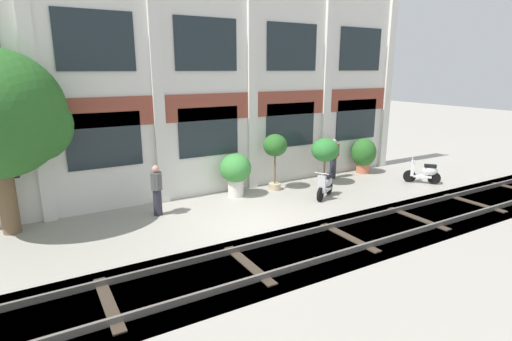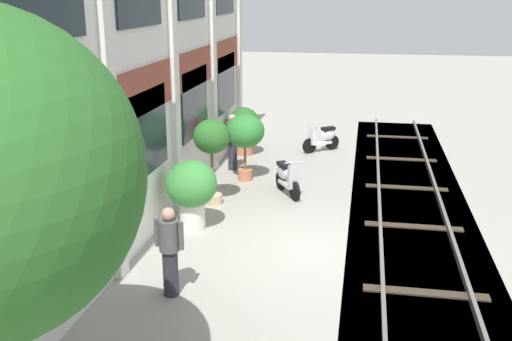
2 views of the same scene
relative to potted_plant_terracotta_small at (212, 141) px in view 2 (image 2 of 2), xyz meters
name	(u,v)px [view 2 (image 2 of 2)]	position (x,y,z in m)	size (l,w,h in m)	color
ground_plane	(299,249)	(-2.27, -2.35, -1.56)	(80.00, 80.00, 0.00)	#9E998E
apartment_facade	(130,58)	(-2.27, 0.98, 2.16)	(17.60, 0.64, 7.45)	silver
rail_tracks	(418,264)	(-2.27, -4.69, -1.69)	(25.24, 2.80, 0.43)	#5B5449
potted_plant_terracotta_small	(212,141)	(0.00, 0.00, 0.00)	(0.88, 0.88, 2.08)	tan
potted_plant_low_pan	(245,133)	(2.03, -0.39, -0.24)	(1.05, 1.05, 1.82)	#B76647
potted_plant_stone_basin	(191,188)	(-1.60, 0.04, -0.64)	(1.10, 1.10, 1.52)	beige
potted_plant_ribbed_drum	(244,128)	(4.65, 0.18, -0.72)	(1.04, 1.04, 1.51)	#B76647
scooter_near_curb	(323,138)	(5.51, -2.23, -1.12)	(0.97, 1.11, 0.98)	black
scooter_second_parked	(287,177)	(1.05, -1.65, -1.12)	(1.23, 0.81, 0.98)	black
resident_by_doorway	(170,249)	(-4.54, -0.44, -0.72)	(0.34, 0.52, 1.57)	#282833
resident_watching_tracks	(232,140)	(2.94, 0.16, -0.69)	(0.53, 0.34, 1.63)	#282833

